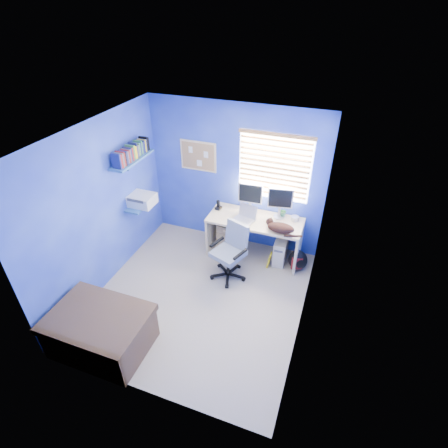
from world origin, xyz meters
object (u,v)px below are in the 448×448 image
(desk, at_px, (254,237))
(cat, at_px, (281,228))
(laptop, at_px, (244,215))
(office_chair, at_px, (230,258))
(tower_pc, at_px, (281,250))

(desk, bearing_deg, cat, -24.88)
(laptop, height_order, office_chair, laptop)
(laptop, xyz_separation_m, cat, (0.63, -0.12, -0.04))
(cat, relative_size, tower_pc, 0.93)
(desk, bearing_deg, office_chair, -108.42)
(desk, height_order, cat, cat)
(desk, height_order, laptop, laptop)
(tower_pc, distance_m, office_chair, 0.94)
(office_chair, bearing_deg, desk, 71.58)
(laptop, distance_m, cat, 0.64)
(cat, height_order, tower_pc, cat)
(cat, bearing_deg, office_chair, -123.64)
(desk, xyz_separation_m, office_chair, (-0.21, -0.64, -0.02))
(tower_pc, height_order, office_chair, office_chair)
(desk, distance_m, tower_pc, 0.49)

